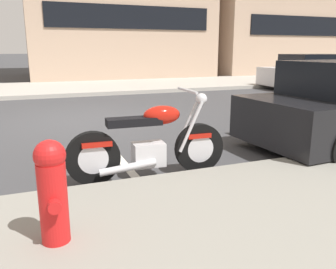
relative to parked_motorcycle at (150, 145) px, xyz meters
name	(u,v)px	position (x,y,z in m)	size (l,w,h in m)	color
ground_plane	(87,120)	(-0.18, 4.08, -0.44)	(260.00, 260.00, 0.00)	#3D3D3F
sidewalk_far_curb	(296,79)	(11.82, 10.85, -0.37)	(120.00, 5.00, 0.14)	#ADA89E
parking_stall_stripe	(129,169)	(-0.18, 0.41, -0.43)	(0.12, 2.20, 0.01)	silver
parked_motorcycle	(150,145)	(0.00, 0.00, 0.00)	(2.07, 0.62, 1.13)	black
car_opposite_curb	(311,72)	(9.73, 7.66, 0.24)	(4.16, 1.96, 1.42)	silver
fire_hydrant	(52,189)	(-1.26, -1.42, 0.14)	(0.24, 0.36, 0.83)	red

